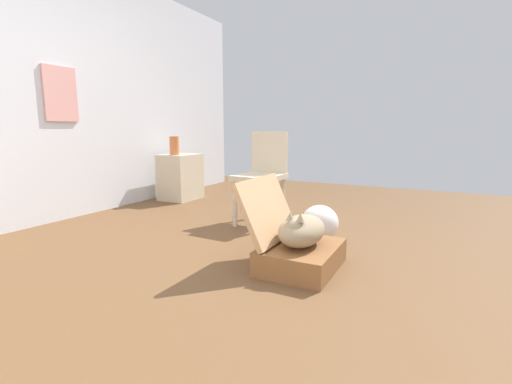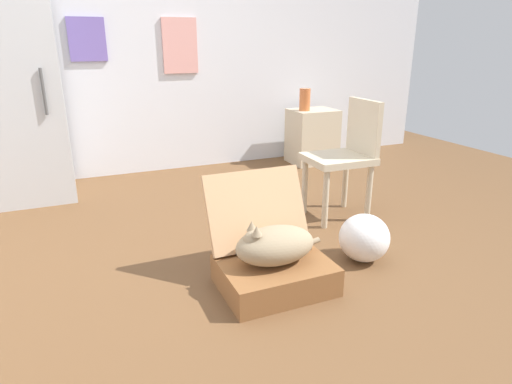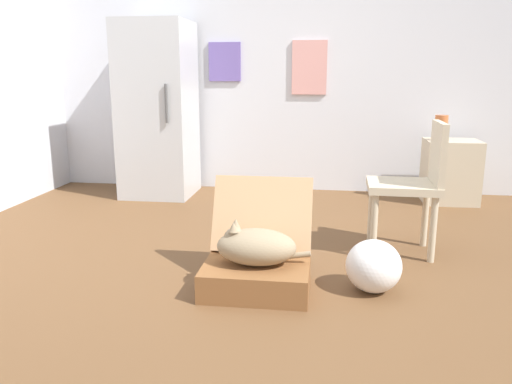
{
  "view_description": "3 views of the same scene",
  "coord_description": "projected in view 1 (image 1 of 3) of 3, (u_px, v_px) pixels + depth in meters",
  "views": [
    {
      "loc": [
        -2.1,
        -1.18,
        0.91
      ],
      "look_at": [
        -0.0,
        -0.09,
        0.5
      ],
      "focal_mm": 25.37,
      "sensor_mm": 36.0,
      "label": 1
    },
    {
      "loc": [
        -0.87,
        -2.29,
        1.28
      ],
      "look_at": [
        0.15,
        0.06,
        0.4
      ],
      "focal_mm": 30.72,
      "sensor_mm": 36.0,
      "label": 2
    },
    {
      "loc": [
        0.42,
        -3.0,
        1.18
      ],
      "look_at": [
        -0.03,
        0.25,
        0.41
      ],
      "focal_mm": 35.43,
      "sensor_mm": 36.0,
      "label": 3
    }
  ],
  "objects": [
    {
      "name": "cat",
      "position": [
        301.0,
        230.0,
        2.35
      ],
      "size": [
        0.52,
        0.28,
        0.25
      ],
      "color": "#998466",
      "rests_on": "suitcase_base"
    },
    {
      "name": "vase_tall",
      "position": [
        174.0,
        146.0,
        4.52
      ],
      "size": [
        0.12,
        0.12,
        0.23
      ],
      "primitive_type": "cylinder",
      "color": "#CC6B38",
      "rests_on": "side_table"
    },
    {
      "name": "ground_plane",
      "position": [
        245.0,
        261.0,
        2.53
      ],
      "size": [
        7.68,
        7.68,
        0.0
      ],
      "primitive_type": "plane",
      "color": "brown",
      "rests_on": "ground"
    },
    {
      "name": "suitcase_base",
      "position": [
        301.0,
        257.0,
        2.39
      ],
      "size": [
        0.59,
        0.46,
        0.16
      ],
      "primitive_type": "cube",
      "color": "brown",
      "rests_on": "ground"
    },
    {
      "name": "wall_back",
      "position": [
        31.0,
        86.0,
        3.33
      ],
      "size": [
        6.4,
        0.15,
        2.6
      ],
      "color": "silver",
      "rests_on": "ground"
    },
    {
      "name": "plastic_bag_white",
      "position": [
        320.0,
        223.0,
        2.98
      ],
      "size": [
        0.31,
        0.31,
        0.29
      ],
      "primitive_type": "ellipsoid",
      "color": "white",
      "rests_on": "ground"
    },
    {
      "name": "suitcase_lid",
      "position": [
        267.0,
        209.0,
        2.45
      ],
      "size": [
        0.59,
        0.23,
        0.43
      ],
      "primitive_type": "cube",
      "rotation": [
        1.13,
        0.0,
        0.0
      ],
      "color": "tan",
      "rests_on": "suitcase_base"
    },
    {
      "name": "side_table",
      "position": [
        180.0,
        177.0,
        4.71
      ],
      "size": [
        0.48,
        0.4,
        0.59
      ],
      "primitive_type": "cube",
      "color": "beige",
      "rests_on": "ground"
    },
    {
      "name": "chair",
      "position": [
        263.0,
        173.0,
        3.49
      ],
      "size": [
        0.47,
        0.41,
        0.89
      ],
      "rotation": [
        0.0,
        0.0,
        -1.6
      ],
      "color": "beige",
      "rests_on": "ground"
    }
  ]
}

